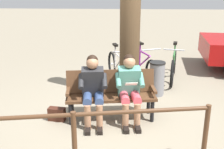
# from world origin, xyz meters

# --- Properties ---
(ground_plane) EXTENTS (40.00, 40.00, 0.00)m
(ground_plane) POSITION_xyz_m (0.00, 0.00, 0.00)
(ground_plane) COLOR gray
(bench) EXTENTS (1.65, 0.67, 0.87)m
(bench) POSITION_xyz_m (0.05, 0.01, 0.51)
(bench) COLOR #51331E
(bench) RESTS_ON ground
(person_reading) EXTENTS (0.52, 0.80, 1.20)m
(person_reading) POSITION_xyz_m (-0.29, 0.14, 0.66)
(person_reading) COLOR #4C8C7A
(person_reading) RESTS_ON ground
(person_companion) EXTENTS (0.52, 0.80, 1.20)m
(person_companion) POSITION_xyz_m (0.35, 0.21, 0.66)
(person_companion) COLOR #262628
(person_companion) RESTS_ON ground
(handbag) EXTENTS (0.32, 0.18, 0.24)m
(handbag) POSITION_xyz_m (1.02, 0.21, 0.12)
(handbag) COLOR #3F1E14
(handbag) RESTS_ON ground
(tree_trunk) EXTENTS (0.41, 0.41, 3.57)m
(tree_trunk) POSITION_xyz_m (-0.28, -0.98, 1.79)
(tree_trunk) COLOR #4C3823
(tree_trunk) RESTS_ON ground
(litter_bin) EXTENTS (0.34, 0.34, 0.75)m
(litter_bin) POSITION_xyz_m (-0.89, -1.09, 0.38)
(litter_bin) COLOR slate
(litter_bin) RESTS_ON ground
(bicycle_red) EXTENTS (0.52, 1.66, 0.94)m
(bicycle_red) POSITION_xyz_m (-1.40, -2.09, 0.36)
(bicycle_red) COLOR black
(bicycle_red) RESTS_ON ground
(bicycle_purple) EXTENTS (0.74, 1.57, 0.94)m
(bicycle_purple) POSITION_xyz_m (-0.63, -2.06, 0.36)
(bicycle_purple) COLOR black
(bicycle_purple) RESTS_ON ground
(bicycle_black) EXTENTS (0.64, 1.62, 0.94)m
(bicycle_black) POSITION_xyz_m (-0.00, -1.82, 0.36)
(bicycle_black) COLOR black
(bicycle_black) RESTS_ON ground
(railing_fence) EXTENTS (3.59, 0.66, 0.85)m
(railing_fence) POSITION_xyz_m (0.44, 1.59, 0.61)
(railing_fence) COLOR #51331E
(railing_fence) RESTS_ON ground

